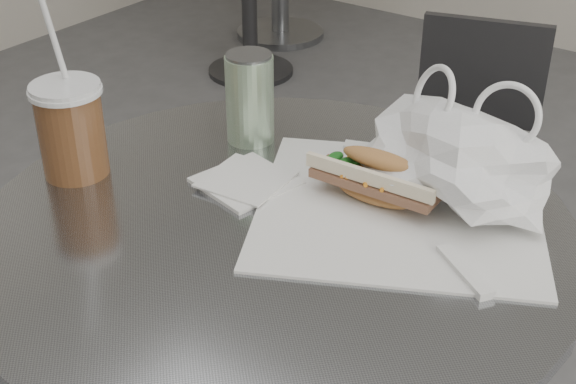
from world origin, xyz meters
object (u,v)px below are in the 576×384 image
Objects in this scene: sunglasses at (395,174)px; drink_can at (250,98)px; chair_far at (461,196)px; cafe_table at (277,382)px; iced_coffee at (71,128)px; banh_mi at (376,179)px.

sunglasses is 0.25m from drink_can.
drink_can is at bearing 68.95° from chair_far.
drink_can reaches higher than cafe_table.
iced_coffee is at bearing -121.39° from drink_can.
sunglasses is at bearing 30.79° from iced_coffee.
chair_far is at bearing 101.52° from banh_mi.
banh_mi is at bearing 24.11° from iced_coffee.
banh_mi reaches higher than sunglasses.
chair_far is 0.85m from sunglasses.
chair_far is 0.87m from drink_can.
cafe_table is at bearing -136.82° from sunglasses.
drink_can is at bearing 159.12° from sunglasses.
chair_far is 6.93× the size of sunglasses.
iced_coffee is at bearing -169.06° from cafe_table.
cafe_table is 2.68× the size of iced_coffee.
iced_coffee reaches higher than banh_mi.
drink_can reaches higher than chair_far.
iced_coffee is (-0.38, -0.17, 0.03)m from banh_mi.
banh_mi is 0.25m from drink_can.
banh_mi is 1.58× the size of drink_can.
drink_can is (-0.17, 0.16, 0.34)m from cafe_table.
iced_coffee is 0.44m from sunglasses.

